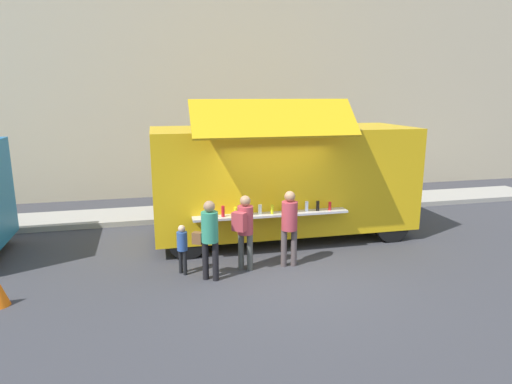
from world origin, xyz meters
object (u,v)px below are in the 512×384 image
Objects in this scene: customer_front_ordering at (289,222)px; customer_rear_waiting at (209,234)px; food_truck_main at (283,178)px; trash_bin at (387,191)px; child_near_queue at (182,245)px; customer_mid_with_backpack at (244,225)px.

customer_front_ordering reaches higher than customer_rear_waiting.
trash_bin is (4.32, 2.32, -1.05)m from food_truck_main.
food_truck_main is at bearing -0.34° from child_near_queue.
child_near_queue is at bearing -144.94° from food_truck_main.
food_truck_main is at bearing -151.73° from trash_bin.
customer_front_ordering reaches higher than customer_mid_with_backpack.
customer_mid_with_backpack is at bearing -37.55° from customer_rear_waiting.
customer_front_ordering is 1.03× the size of customer_mid_with_backpack.
customer_front_ordering is 1.77m from customer_rear_waiting.
trash_bin is 0.59× the size of customer_front_ordering.
food_truck_main reaches higher than customer_front_ordering.
customer_mid_with_backpack is at bearing 95.71° from customer_front_ordering.
customer_mid_with_backpack is at bearing -125.69° from food_truck_main.
trash_bin is 6.44m from customer_front_ordering.
customer_front_ordering is (-4.78, -4.29, 0.49)m from trash_bin.
trash_bin is 7.18m from customer_mid_with_backpack.
customer_front_ordering reaches higher than trash_bin.
customer_front_ordering reaches higher than child_near_queue.
customer_mid_with_backpack is at bearing -143.34° from trash_bin.
customer_rear_waiting reaches higher than child_near_queue.
customer_mid_with_backpack is 0.84m from customer_rear_waiting.
trash_bin is 0.61× the size of customer_rear_waiting.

